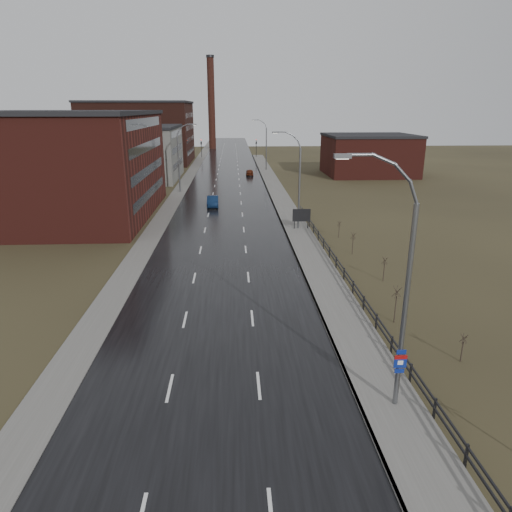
{
  "coord_description": "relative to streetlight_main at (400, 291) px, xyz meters",
  "views": [
    {
      "loc": [
        1.14,
        -16.44,
        13.8
      ],
      "look_at": [
        2.79,
        16.73,
        3.0
      ],
      "focal_mm": 32.0,
      "sensor_mm": 36.0,
      "label": 1
    }
  ],
  "objects": [
    {
      "name": "building_right",
      "position": [
        21.83,
        80.0,
        -1.8
      ],
      "size": [
        18.36,
        16.32,
        8.5
      ],
      "color": "#471914",
      "rests_on": "ground"
    },
    {
      "name": "shrub_b",
      "position": [
        5.51,
        3.89,
        -5.15
      ],
      "size": [
        0.41,
        0.43,
        1.71
      ],
      "color": "#382D23",
      "rests_on": "ground"
    },
    {
      "name": "shrub_d",
      "position": [
        5.11,
        16.71,
        -4.95
      ],
      "size": [
        0.5,
        0.53,
        2.09
      ],
      "color": "#382D23",
      "rests_on": "ground"
    },
    {
      "name": "streetlight_main",
      "position": [
        0.0,
        0.0,
        0.0
      ],
      "size": [
        3.91,
        0.29,
        12.11
      ],
      "color": "slate",
      "rests_on": "ground"
    },
    {
      "name": "traffic_light_right",
      "position": [
        -0.47,
        118.0,
        -1.46
      ],
      "size": [
        0.58,
        2.73,
        5.3
      ],
      "color": "black",
      "rests_on": "ground"
    },
    {
      "name": "traffic_light_left",
      "position": [
        -16.47,
        118.0,
        -1.46
      ],
      "size": [
        0.58,
        2.73,
        5.3
      ],
      "color": "black",
      "rests_on": "ground"
    },
    {
      "name": "sidewalk_right",
      "position": [
        0.13,
        33.0,
        -5.97
      ],
      "size": [
        3.2,
        180.0,
        0.18
      ],
      "primitive_type": "cube",
      "color": "#595651",
      "rests_on": "ground"
    },
    {
      "name": "ground",
      "position": [
        -8.47,
        -2.0,
        -6.06
      ],
      "size": [
        320.0,
        320.0,
        0.0
      ],
      "primitive_type": "plane",
      "color": "#2D2819",
      "rests_on": "ground"
    },
    {
      "name": "smokestack",
      "position": [
        -14.47,
        148.0,
        9.44
      ],
      "size": [
        2.7,
        2.7,
        30.7
      ],
      "color": "#331611",
      "rests_on": "ground"
    },
    {
      "name": "curb_right",
      "position": [
        -1.39,
        33.0,
        -5.97
      ],
      "size": [
        0.16,
        180.0,
        0.18
      ],
      "primitive_type": "cube",
      "color": "slate",
      "rests_on": "ground"
    },
    {
      "name": "guardrail",
      "position": [
        1.83,
        16.32,
        -5.35
      ],
      "size": [
        0.1,
        53.05,
        1.1
      ],
      "color": "black",
      "rests_on": "ground"
    },
    {
      "name": "billboard",
      "position": [
        0.63,
        33.69,
        -4.34
      ],
      "size": [
        2.12,
        0.17,
        2.55
      ],
      "color": "black",
      "rests_on": "ground"
    },
    {
      "name": "streetlight_left",
      "position": [
        -16.17,
        60.0,
        -0.22
      ],
      "size": [
        3.36,
        0.28,
        11.35
      ],
      "color": "slate",
      "rests_on": "ground"
    },
    {
      "name": "car_far",
      "position": [
        -3.79,
        79.67,
        -5.39
      ],
      "size": [
        1.72,
        4.0,
        1.35
      ],
      "primitive_type": "imported",
      "rotation": [
        0.0,
        0.0,
        3.11
      ],
      "color": "#561F0E",
      "rests_on": "ground"
    },
    {
      "name": "shrub_c",
      "position": [
        3.39,
        8.99,
        -4.68
      ],
      "size": [
        0.61,
        0.65,
        2.59
      ],
      "color": "#382D23",
      "rests_on": "ground"
    },
    {
      "name": "warehouse_far",
      "position": [
        -31.47,
        106.0,
        1.7
      ],
      "size": [
        26.52,
        24.48,
        15.5
      ],
      "color": "#331611",
      "rests_on": "ground"
    },
    {
      "name": "warehouse_near",
      "position": [
        -29.46,
        43.0,
        0.7
      ],
      "size": [
        22.44,
        28.56,
        13.5
      ],
      "color": "#471914",
      "rests_on": "ground"
    },
    {
      "name": "streetlight_right_far",
      "position": [
        0.03,
        88.0,
        -0.22
      ],
      "size": [
        3.36,
        0.28,
        11.35
      ],
      "color": "slate",
      "rests_on": "ground"
    },
    {
      "name": "streetlight_right_mid",
      "position": [
        0.03,
        34.0,
        -0.22
      ],
      "size": [
        3.36,
        0.28,
        11.35
      ],
      "color": "slate",
      "rests_on": "ground"
    },
    {
      "name": "warehouse_mid",
      "position": [
        -26.46,
        76.0,
        -0.8
      ],
      "size": [
        16.32,
        20.4,
        10.5
      ],
      "color": "slate",
      "rests_on": "ground"
    },
    {
      "name": "shrub_e",
      "position": [
        4.33,
        24.02,
        -4.88
      ],
      "size": [
        0.53,
        0.56,
        2.22
      ],
      "color": "#382D23",
      "rests_on": "ground"
    },
    {
      "name": "shrub_f",
      "position": [
        4.35,
        30.16,
        -5.06
      ],
      "size": [
        0.45,
        0.48,
        1.89
      ],
      "color": "#382D23",
      "rests_on": "ground"
    },
    {
      "name": "road",
      "position": [
        -8.47,
        58.0,
        -6.03
      ],
      "size": [
        14.0,
        300.0,
        0.06
      ],
      "primitive_type": "cube",
      "color": "black",
      "rests_on": "ground"
    },
    {
      "name": "car_near",
      "position": [
        -10.38,
        47.59,
        -5.29
      ],
      "size": [
        1.76,
        4.7,
        1.53
      ],
      "primitive_type": "imported",
      "rotation": [
        0.0,
        0.0,
        0.03
      ],
      "color": "#0C1E3C",
      "rests_on": "ground"
    },
    {
      "name": "sidewalk_left",
      "position": [
        -16.67,
        58.0,
        -6.0
      ],
      "size": [
        2.4,
        260.0,
        0.12
      ],
      "primitive_type": "cube",
      "color": "#595651",
      "rests_on": "ground"
    }
  ]
}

